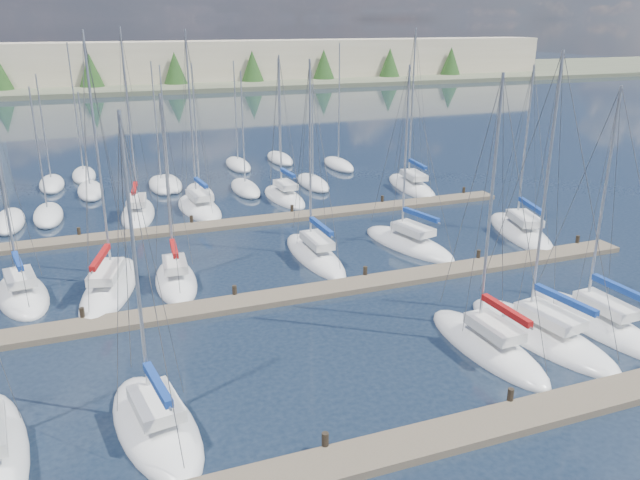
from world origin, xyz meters
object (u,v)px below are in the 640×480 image
object	(u,v)px
sailboat_j	(176,281)
sailboat_m	(520,232)
sailboat_f	(596,323)
sailboat_l	(408,244)
sailboat_k	(315,255)
sailboat_h	(22,295)
sailboat_i	(110,287)
sailboat_c	(156,425)
sailboat_e	(540,334)
sailboat_d	(487,346)
sailboat_r	(411,186)
sailboat_n	(138,213)
sailboat_p	(284,197)
sailboat_o	(199,208)

from	to	relation	value
sailboat_j	sailboat_m	bearing A→B (deg)	4.31
sailboat_f	sailboat_l	distance (m)	14.38
sailboat_k	sailboat_h	world-z (taller)	sailboat_k
sailboat_f	sailboat_k	distance (m)	17.40
sailboat_k	sailboat_i	world-z (taller)	sailboat_i
sailboat_c	sailboat_e	world-z (taller)	sailboat_e
sailboat_c	sailboat_h	world-z (taller)	sailboat_c
sailboat_d	sailboat_r	distance (m)	30.02
sailboat_n	sailboat_m	distance (m)	29.57
sailboat_j	sailboat_e	world-z (taller)	sailboat_e
sailboat_m	sailboat_n	bearing A→B (deg)	164.62
sailboat_h	sailboat_p	world-z (taller)	sailboat_p
sailboat_l	sailboat_p	bearing A→B (deg)	93.17
sailboat_d	sailboat_f	world-z (taller)	sailboat_d
sailboat_f	sailboat_r	world-z (taller)	sailboat_r
sailboat_l	sailboat_r	size ratio (longest dim) A/B	0.86
sailboat_p	sailboat_m	size ratio (longest dim) A/B	1.01
sailboat_m	sailboat_r	size ratio (longest dim) A/B	0.85
sailboat_k	sailboat_i	size ratio (longest dim) A/B	0.88
sailboat_d	sailboat_l	bearing A→B (deg)	73.75
sailboat_m	sailboat_l	size ratio (longest dim) A/B	0.99
sailboat_j	sailboat_o	bearing A→B (deg)	78.30
sailboat_k	sailboat_d	bearing A→B (deg)	-77.34
sailboat_c	sailboat_r	world-z (taller)	sailboat_r
sailboat_h	sailboat_i	bearing A→B (deg)	-19.13
sailboat_k	sailboat_m	bearing A→B (deg)	-4.07
sailboat_o	sailboat_r	distance (m)	19.73
sailboat_d	sailboat_m	size ratio (longest dim) A/B	1.06
sailboat_k	sailboat_o	distance (m)	14.58
sailboat_h	sailboat_o	xyz separation A→B (m)	(12.47, 13.68, 0.01)
sailboat_n	sailboat_e	distance (m)	32.54
sailboat_e	sailboat_m	xyz separation A→B (m)	(9.08, 13.33, -0.01)
sailboat_k	sailboat_m	xyz separation A→B (m)	(15.72, -0.82, -0.02)
sailboat_i	sailboat_o	bearing A→B (deg)	77.04
sailboat_f	sailboat_o	bearing A→B (deg)	115.96
sailboat_o	sailboat_e	distance (m)	30.18
sailboat_c	sailboat_p	bearing A→B (deg)	55.01
sailboat_k	sailboat_o	world-z (taller)	sailboat_o
sailboat_i	sailboat_p	bearing A→B (deg)	59.93
sailboat_o	sailboat_n	bearing A→B (deg)	172.33
sailboat_j	sailboat_p	xyz separation A→B (m)	(11.63, 15.39, 0.00)
sailboat_f	sailboat_i	bearing A→B (deg)	147.00
sailboat_i	sailboat_h	distance (m)	4.73
sailboat_d	sailboat_h	size ratio (longest dim) A/B	1.13
sailboat_k	sailboat_e	world-z (taller)	sailboat_e
sailboat_h	sailboat_p	xyz separation A→B (m)	(20.03, 14.36, 0.01)
sailboat_n	sailboat_e	bearing A→B (deg)	-51.24
sailboat_c	sailboat_p	size ratio (longest dim) A/B	1.00
sailboat_c	sailboat_r	bearing A→B (deg)	38.32
sailboat_i	sailboat_j	bearing A→B (deg)	10.32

